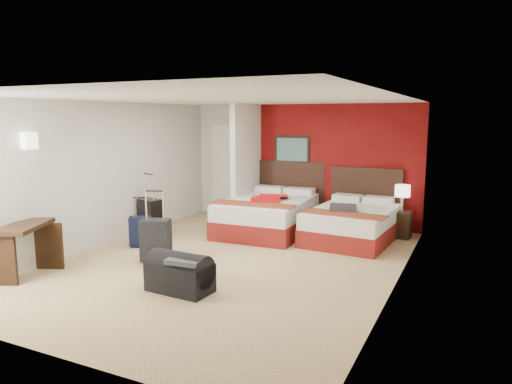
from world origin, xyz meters
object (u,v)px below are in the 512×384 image
Objects in this scene: bed_left at (267,216)px; suitcase_charcoal at (156,242)px; duffel_bag at (180,275)px; bed_right at (352,225)px; table_lamp at (402,198)px; suitcase_navy at (140,233)px; red_suitcase_open at (270,198)px; suitcase_black at (150,218)px; nightstand at (401,224)px; desk at (26,251)px.

suitcase_charcoal is (-0.75, -2.54, -0.00)m from bed_left.
bed_right is at bearing 72.15° from duffel_bag.
bed_left is 2.56m from table_lamp.
bed_right is 2.36× the size of duffel_bag.
duffel_bag is (0.29, -3.41, -0.11)m from bed_left.
red_suitcase_open is at bearing 16.33° from suitcase_navy.
suitcase_navy is at bearing 144.98° from duffel_bag.
suitcase_black is 3.16m from duffel_bag.
suitcase_black is (-2.03, -1.07, -0.37)m from red_suitcase_open.
suitcase_navy reaches higher than nightstand.
suitcase_charcoal is 0.78× the size of duffel_bag.
duffel_bag is 2.32m from desk.
suitcase_black reaches higher than suitcase_charcoal.
suitcase_charcoal is at bearing -69.01° from suitcase_navy.
suitcase_navy is at bearing 123.25° from suitcase_charcoal.
table_lamp is at bearing 38.24° from suitcase_black.
nightstand is 1.01× the size of table_lamp.
bed_left is 2.96× the size of red_suitcase_open.
duffel_bag is 0.92× the size of desk.
suitcase_black is 1.32× the size of suitcase_navy.
suitcase_navy is at bearing 54.36° from desk.
suitcase_navy is at bearing -149.90° from red_suitcase_open.
table_lamp is 0.75× the size of suitcase_black.
nightstand is at bearing 42.57° from bed_right.
suitcase_black is 2.70m from desk.
suitcase_charcoal is at bearing 143.94° from duffel_bag.
table_lamp is 0.99× the size of suitcase_navy.
desk is at bearing -134.19° from suitcase_navy.
suitcase_black is at bearing -157.00° from table_lamp.
bed_left is 3.42m from duffel_bag.
suitcase_black reaches higher than nightstand.
bed_right is (1.66, 0.07, -0.03)m from bed_left.
suitcase_charcoal is 1.81m from desk.
suitcase_navy is (-1.55, -1.93, -0.08)m from bed_left.
table_lamp reaches higher than suitcase_black.
bed_left is 1.10× the size of bed_right.
desk reaches higher than duffel_bag.
desk is at bearing -132.57° from nightstand.
red_suitcase_open is 4.31m from desk.
suitcase_charcoal is (1.19, -1.37, -0.01)m from suitcase_black.
nightstand is at bearing 13.03° from bed_left.
table_lamp is at bearing 0.00° from nightstand.
suitcase_charcoal is (-3.18, -3.23, 0.08)m from nightstand.
suitcase_black is (-3.60, -1.24, 0.04)m from bed_right.
nightstand is (2.43, 0.68, -0.08)m from bed_left.
desk is at bearing -164.91° from duffel_bag.
red_suitcase_open is 1.48× the size of table_lamp.
bed_right is 1.08m from table_lamp.
suitcase_black is at bearing 111.37° from suitcase_charcoal.
table_lamp is at bearing 1.63° from suitcase_navy.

